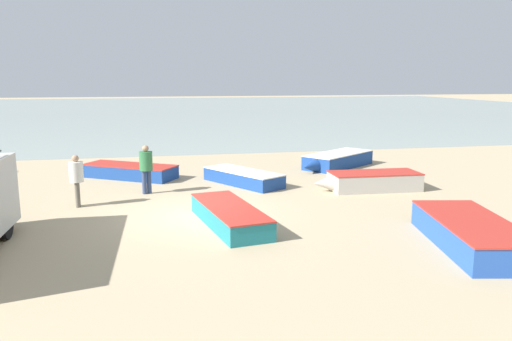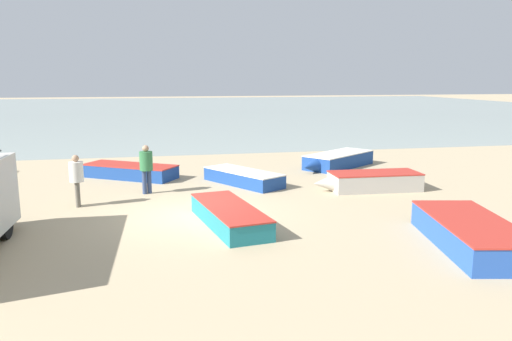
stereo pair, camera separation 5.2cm
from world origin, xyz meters
name	(u,v)px [view 1 (the left image)]	position (x,y,z in m)	size (l,w,h in m)	color
ground_plane	(195,215)	(0.00, 0.00, 0.00)	(200.00, 200.00, 0.00)	tan
sea_water	(159,110)	(0.00, 52.00, 0.00)	(120.00, 80.00, 0.01)	#99A89E
fishing_rowboat_0	(336,160)	(7.17, 6.90, 0.33)	(4.32, 3.56, 0.66)	navy
fishing_rowboat_1	(469,231)	(6.43, -4.13, 0.33)	(2.48, 5.06, 0.67)	#234CA3
fishing_rowboat_2	(127,171)	(-2.28, 6.42, 0.28)	(4.50, 3.35, 0.56)	navy
fishing_rowboat_3	(228,214)	(0.82, -1.09, 0.28)	(1.86, 4.68, 0.56)	#1E757F
fishing_rowboat_4	(241,177)	(2.17, 4.26, 0.27)	(2.93, 4.09, 0.53)	navy
fishing_rowboat_5	(370,181)	(6.67, 2.13, 0.33)	(4.02, 1.52, 0.66)	#ADA89E
fisherman_0	(146,165)	(-1.44, 3.22, 1.05)	(0.46, 0.46, 1.75)	navy
fisherman_1	(76,176)	(-3.61, 1.81, 1.01)	(0.44, 0.44, 1.69)	#5B564C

